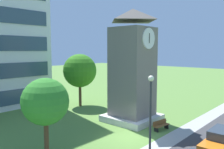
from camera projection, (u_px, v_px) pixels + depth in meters
The scene contains 8 objects.
ground_plane at pixel (129, 137), 19.68m from camera, with size 160.00×160.00×0.00m, color #567F38.
kerb_strip at pixel (159, 146), 17.83m from camera, with size 120.00×1.60×0.01m, color #9E9E99.
clock_tower at pixel (133, 71), 23.85m from camera, with size 4.85×4.85×11.25m.
park_bench at pixel (161, 125), 21.40m from camera, with size 1.85×0.77×0.88m.
street_lamp at pixel (150, 110), 14.64m from camera, with size 0.36×0.36×5.68m.
tree_by_building at pixel (80, 71), 30.34m from camera, with size 4.27×4.27×6.72m.
tree_near_tower at pixel (45, 102), 15.48m from camera, with size 3.11×3.11×5.42m.
parked_car_orange at pixel (223, 142), 16.49m from camera, with size 4.73×2.06×1.69m.
Camera 1 is at (-15.22, -11.51, 7.23)m, focal length 38.01 mm.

